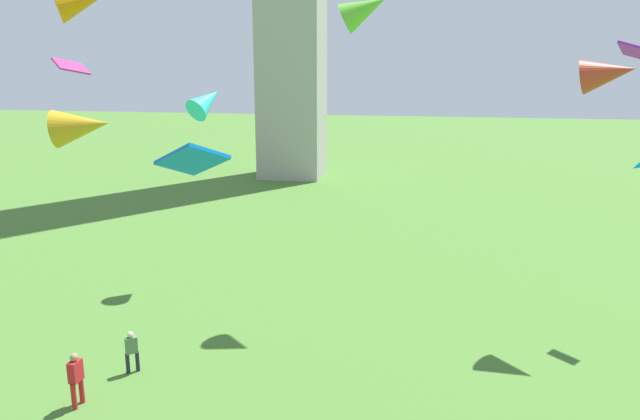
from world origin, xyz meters
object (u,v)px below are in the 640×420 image
at_px(kite_flying_8, 207,101).
at_px(kite_flying_9, 71,66).
at_px(person_5, 76,376).
at_px(kite_flying_0, 365,9).
at_px(person_1, 132,349).
at_px(kite_flying_1, 609,73).
at_px(kite_flying_6, 82,0).
at_px(kite_flying_4, 82,126).
at_px(kite_flying_5, 192,160).

xyz_separation_m(kite_flying_8, kite_flying_9, (-7.84, 1.41, 1.62)).
height_order(person_5, kite_flying_0, kite_flying_0).
height_order(person_1, kite_flying_0, kite_flying_0).
bearing_deg(kite_flying_0, person_1, 139.78).
bearing_deg(person_5, kite_flying_8, 3.95).
height_order(kite_flying_0, kite_flying_8, kite_flying_0).
bearing_deg(kite_flying_1, kite_flying_8, 98.57).
distance_m(person_1, kite_flying_6, 13.72).
relative_size(person_1, kite_flying_9, 0.75).
height_order(kite_flying_1, kite_flying_6, kite_flying_6).
height_order(kite_flying_4, kite_flying_9, kite_flying_9).
height_order(kite_flying_4, kite_flying_5, kite_flying_5).
xyz_separation_m(kite_flying_0, kite_flying_5, (-1.95, -15.29, -3.96)).
distance_m(kite_flying_1, kite_flying_9, 25.67).
distance_m(person_1, kite_flying_4, 8.52).
relative_size(person_1, kite_flying_0, 0.68).
relative_size(kite_flying_0, kite_flying_9, 1.11).
xyz_separation_m(kite_flying_4, kite_flying_9, (-5.64, 9.03, 2.06)).
bearing_deg(person_1, kite_flying_6, 87.10).
distance_m(kite_flying_5, kite_flying_6, 15.53).
xyz_separation_m(kite_flying_0, kite_flying_1, (9.50, -1.34, -2.54)).
xyz_separation_m(kite_flying_1, kite_flying_6, (-20.36, -1.95, 2.78)).
bearing_deg(person_1, kite_flying_1, -15.65).
relative_size(kite_flying_8, kite_flying_9, 1.17).
distance_m(kite_flying_0, kite_flying_8, 9.10).
height_order(kite_flying_0, kite_flying_4, kite_flying_0).
relative_size(kite_flying_4, kite_flying_5, 1.44).
height_order(person_5, kite_flying_9, kite_flying_9).
bearing_deg(kite_flying_9, kite_flying_4, 62.06).
xyz_separation_m(kite_flying_1, kite_flying_4, (-19.57, -4.14, -1.93)).
relative_size(person_5, kite_flying_1, 0.75).
bearing_deg(kite_flying_9, kite_flying_5, 66.23).
bearing_deg(person_5, kite_flying_0, -32.23).
xyz_separation_m(person_5, kite_flying_8, (0.12, 12.86, 7.80)).
distance_m(person_1, kite_flying_9, 17.45).
bearing_deg(kite_flying_4, kite_flying_5, -152.79).
bearing_deg(person_5, kite_flying_4, 26.18).
bearing_deg(person_5, kite_flying_6, 25.64).
distance_m(kite_flying_4, kite_flying_5, 12.75).
bearing_deg(person_1, kite_flying_8, 54.97).
bearing_deg(kite_flying_4, person_5, -170.71).
bearing_deg(kite_flying_0, kite_flying_5, 173.56).
relative_size(person_5, kite_flying_5, 1.09).
bearing_deg(kite_flying_5, kite_flying_6, -19.55).
distance_m(kite_flying_4, kite_flying_9, 10.84).
bearing_deg(kite_flying_4, kite_flying_1, -90.45).
bearing_deg(kite_flying_8, kite_flying_1, -165.08).
bearing_deg(person_5, kite_flying_5, -122.69).
height_order(kite_flying_1, kite_flying_8, kite_flying_1).
xyz_separation_m(kite_flying_1, kite_flying_5, (-11.45, -13.95, -1.42)).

